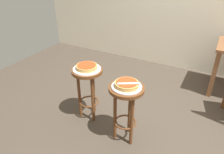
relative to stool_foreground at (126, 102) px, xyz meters
name	(u,v)px	position (x,y,z in m)	size (l,w,h in m)	color
ground_plane	(163,122)	(0.30, 0.46, -0.48)	(6.00, 6.00, 0.00)	#42382D
stool_foreground	(126,102)	(0.00, 0.00, 0.00)	(0.36, 0.36, 0.66)	#5B3319
serving_plate_foreground	(127,87)	(0.00, 0.00, 0.19)	(0.30, 0.30, 0.01)	silver
pizza_foreground	(127,84)	(0.00, 0.00, 0.21)	(0.24, 0.24, 0.05)	tan
stool_middle	(88,83)	(-0.56, 0.13, 0.00)	(0.36, 0.36, 0.66)	#5B3319
serving_plate_middle	(87,69)	(-0.56, 0.13, 0.19)	(0.32, 0.32, 0.01)	white
pizza_middle	(87,67)	(-0.56, 0.13, 0.21)	(0.24, 0.24, 0.05)	tan
pizza_server_knife	(129,83)	(0.03, -0.02, 0.24)	(0.22, 0.02, 0.01)	silver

